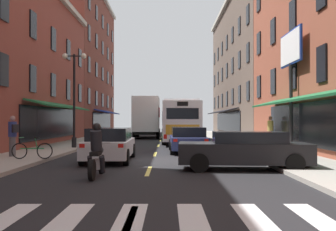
{
  "coord_description": "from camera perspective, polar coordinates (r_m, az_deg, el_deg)",
  "views": [
    {
      "loc": [
        0.66,
        -16.5,
        1.74
      ],
      "look_at": [
        0.74,
        9.85,
        2.07
      ],
      "focal_mm": 40.66,
      "sensor_mm": 36.0,
      "label": 1
    }
  ],
  "objects": [
    {
      "name": "ground_plane",
      "position": [
        16.61,
        -2.47,
        -6.9
      ],
      "size": [
        34.8,
        80.0,
        0.1
      ],
      "primitive_type": "cube",
      "color": "black"
    },
    {
      "name": "lane_centre_dashes",
      "position": [
        16.35,
        -2.5,
        -6.8
      ],
      "size": [
        0.14,
        73.9,
        0.01
      ],
      "color": "#DBCC4C",
      "rests_on": "ground"
    },
    {
      "name": "crosswalk_near",
      "position": [
        6.76,
        -6.01,
        -15.59
      ],
      "size": [
        7.1,
        2.8,
        0.01
      ],
      "color": "silver",
      "rests_on": "ground"
    },
    {
      "name": "sidewalk_left",
      "position": [
        17.83,
        -21.89,
        -6.03
      ],
      "size": [
        3.0,
        80.0,
        0.14
      ],
      "primitive_type": "cube",
      "color": "#A39E93",
      "rests_on": "ground"
    },
    {
      "name": "sidewalk_right",
      "position": [
        17.39,
        17.47,
        -6.19
      ],
      "size": [
        3.0,
        80.0,
        0.14
      ],
      "primitive_type": "cube",
      "color": "#A39E93",
      "rests_on": "ground"
    },
    {
      "name": "billboard_sign",
      "position": [
        20.94,
        17.78,
        8.04
      ],
      "size": [
        0.4,
        3.17,
        6.23
      ],
      "color": "black",
      "rests_on": "sidewalk_right"
    },
    {
      "name": "transit_bus",
      "position": [
        29.86,
        1.44,
        -0.88
      ],
      "size": [
        2.77,
        11.42,
        3.15
      ],
      "color": "white",
      "rests_on": "ground"
    },
    {
      "name": "box_truck",
      "position": [
        37.27,
        -3.33,
        -0.28
      ],
      "size": [
        2.51,
        7.39,
        3.91
      ],
      "color": "#B21E19",
      "rests_on": "ground"
    },
    {
      "name": "sedan_near",
      "position": [
        16.34,
        -8.88,
        -4.3
      ],
      "size": [
        1.95,
        4.62,
        1.41
      ],
      "color": "silver",
      "rests_on": "ground"
    },
    {
      "name": "sedan_mid",
      "position": [
        13.7,
        11.23,
        -5.07
      ],
      "size": [
        4.63,
        2.12,
        1.34
      ],
      "color": "black",
      "rests_on": "ground"
    },
    {
      "name": "sedan_far",
      "position": [
        48.24,
        -2.86,
        -1.91
      ],
      "size": [
        2.06,
        4.82,
        1.41
      ],
      "color": "maroon",
      "rests_on": "ground"
    },
    {
      "name": "sedan_rear",
      "position": [
        20.66,
        2.83,
        -3.61
      ],
      "size": [
        2.04,
        4.55,
        1.37
      ],
      "color": "navy",
      "rests_on": "ground"
    },
    {
      "name": "motorcycle_rider",
      "position": [
        11.83,
        -10.79,
        -5.7
      ],
      "size": [
        0.62,
        2.07,
        1.66
      ],
      "color": "black",
      "rests_on": "ground"
    },
    {
      "name": "bicycle_near",
      "position": [
        16.73,
        -19.86,
        -4.91
      ],
      "size": [
        1.71,
        0.48,
        0.91
      ],
      "color": "black",
      "rests_on": "sidewalk_left"
    },
    {
      "name": "pedestrian_near",
      "position": [
        18.17,
        -22.42,
        -2.69
      ],
      "size": [
        0.51,
        0.49,
        1.8
      ],
      "rotation": [
        0.0,
        0.0,
        0.87
      ],
      "color": "#4C4C51",
      "rests_on": "sidewalk_left"
    },
    {
      "name": "pedestrian_mid",
      "position": [
        23.93,
        14.94,
        -2.23
      ],
      "size": [
        0.36,
        0.36,
        1.84
      ],
      "rotation": [
        0.0,
        0.0,
        4.25
      ],
      "color": "#66387F",
      "rests_on": "sidewalk_right"
    },
    {
      "name": "street_lamp_twin",
      "position": [
        23.1,
        -14.05,
        2.95
      ],
      "size": [
        1.42,
        0.32,
        5.55
      ],
      "color": "black",
      "rests_on": "sidewalk_left"
    }
  ]
}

